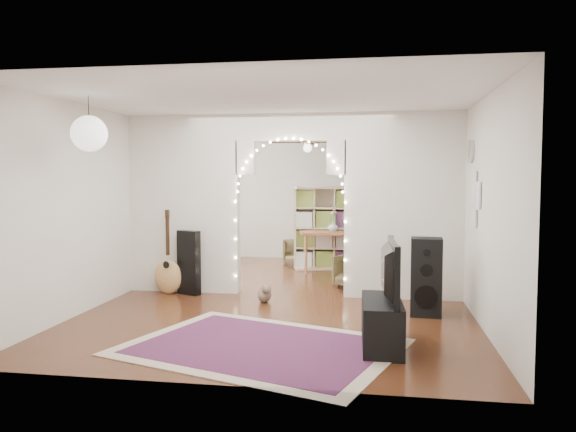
# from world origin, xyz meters

# --- Properties ---
(floor) EXTENTS (7.50, 7.50, 0.00)m
(floor) POSITION_xyz_m (0.00, 0.00, 0.00)
(floor) COLOR black
(floor) RESTS_ON ground
(ceiling) EXTENTS (5.00, 7.50, 0.02)m
(ceiling) POSITION_xyz_m (0.00, 0.00, 2.70)
(ceiling) COLOR white
(ceiling) RESTS_ON wall_back
(wall_back) EXTENTS (5.00, 0.02, 2.70)m
(wall_back) POSITION_xyz_m (0.00, 3.75, 1.35)
(wall_back) COLOR silver
(wall_back) RESTS_ON floor
(wall_front) EXTENTS (5.00, 0.02, 2.70)m
(wall_front) POSITION_xyz_m (0.00, -3.75, 1.35)
(wall_front) COLOR silver
(wall_front) RESTS_ON floor
(wall_left) EXTENTS (0.02, 7.50, 2.70)m
(wall_left) POSITION_xyz_m (-2.50, 0.00, 1.35)
(wall_left) COLOR silver
(wall_left) RESTS_ON floor
(wall_right) EXTENTS (0.02, 7.50, 2.70)m
(wall_right) POSITION_xyz_m (2.50, 0.00, 1.35)
(wall_right) COLOR silver
(wall_right) RESTS_ON floor
(divider_wall) EXTENTS (5.00, 0.20, 2.70)m
(divider_wall) POSITION_xyz_m (0.00, 0.00, 1.42)
(divider_wall) COLOR silver
(divider_wall) RESTS_ON floor
(fairy_lights) EXTENTS (1.64, 0.04, 1.60)m
(fairy_lights) POSITION_xyz_m (0.00, -0.13, 1.55)
(fairy_lights) COLOR #FFEABF
(fairy_lights) RESTS_ON divider_wall
(window) EXTENTS (0.04, 1.20, 1.40)m
(window) POSITION_xyz_m (-2.47, 1.80, 1.50)
(window) COLOR white
(window) RESTS_ON wall_left
(wall_clock) EXTENTS (0.03, 0.31, 0.31)m
(wall_clock) POSITION_xyz_m (2.48, -0.60, 2.10)
(wall_clock) COLOR white
(wall_clock) RESTS_ON wall_right
(picture_frames) EXTENTS (0.02, 0.50, 0.70)m
(picture_frames) POSITION_xyz_m (2.48, -1.00, 1.50)
(picture_frames) COLOR white
(picture_frames) RESTS_ON wall_right
(paper_lantern) EXTENTS (0.40, 0.40, 0.40)m
(paper_lantern) POSITION_xyz_m (-1.90, -2.40, 2.25)
(paper_lantern) COLOR white
(paper_lantern) RESTS_ON ceiling
(ceiling_fan) EXTENTS (1.10, 1.10, 0.30)m
(ceiling_fan) POSITION_xyz_m (0.00, 2.00, 2.40)
(ceiling_fan) COLOR gold
(ceiling_fan) RESTS_ON ceiling
(area_rug) EXTENTS (3.20, 2.77, 0.02)m
(area_rug) POSITION_xyz_m (0.10, -2.66, 0.01)
(area_rug) COLOR maroon
(area_rug) RESTS_ON floor
(guitar_case) EXTENTS (0.39, 0.26, 0.97)m
(guitar_case) POSITION_xyz_m (-1.51, -0.25, 0.48)
(guitar_case) COLOR black
(guitar_case) RESTS_ON floor
(acoustic_guitar) EXTENTS (0.46, 0.31, 1.08)m
(acoustic_guitar) POSITION_xyz_m (-1.84, -0.25, 0.47)
(acoustic_guitar) COLOR #B68748
(acoustic_guitar) RESTS_ON floor
(tabby_cat) EXTENTS (0.29, 0.44, 0.30)m
(tabby_cat) POSITION_xyz_m (-0.28, -0.60, 0.12)
(tabby_cat) COLOR brown
(tabby_cat) RESTS_ON floor
(floor_speaker) EXTENTS (0.41, 0.37, 1.00)m
(floor_speaker) POSITION_xyz_m (1.90, -1.00, 0.50)
(floor_speaker) COLOR black
(floor_speaker) RESTS_ON floor
(media_console) EXTENTS (0.44, 1.02, 0.50)m
(media_console) POSITION_xyz_m (1.34, -2.46, 0.25)
(media_console) COLOR black
(media_console) RESTS_ON floor
(tv) EXTENTS (0.19, 1.08, 0.62)m
(tv) POSITION_xyz_m (1.34, -2.46, 0.81)
(tv) COLOR black
(tv) RESTS_ON media_console
(bookcase) EXTENTS (1.59, 0.79, 1.58)m
(bookcase) POSITION_xyz_m (0.47, 2.49, 0.79)
(bookcase) COLOR beige
(bookcase) RESTS_ON floor
(dining_table) EXTENTS (1.32, 1.00, 0.76)m
(dining_table) POSITION_xyz_m (0.46, 2.20, 0.68)
(dining_table) COLOR brown
(dining_table) RESTS_ON floor
(flower_vase) EXTENTS (0.21, 0.21, 0.19)m
(flower_vase) POSITION_xyz_m (0.46, 2.20, 0.85)
(flower_vase) COLOR white
(flower_vase) RESTS_ON dining_table
(dining_chair_left) EXTENTS (0.59, 0.60, 0.48)m
(dining_chair_left) POSITION_xyz_m (-0.37, 2.99, 0.24)
(dining_chair_left) COLOR brown
(dining_chair_left) RESTS_ON floor
(dining_chair_right) EXTENTS (0.74, 0.75, 0.52)m
(dining_chair_right) POSITION_xyz_m (0.94, 0.67, 0.26)
(dining_chair_right) COLOR brown
(dining_chair_right) RESTS_ON floor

